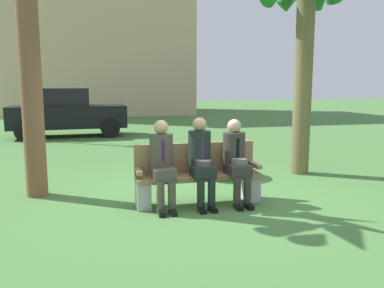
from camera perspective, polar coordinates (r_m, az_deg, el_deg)
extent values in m
plane|color=#457639|center=(6.25, 2.14, -7.86)|extent=(80.00, 80.00, 0.00)
cube|color=#99754C|center=(5.85, 0.94, -4.78)|extent=(1.88, 0.44, 0.07)
cube|color=#99754C|center=(5.98, 0.48, -1.95)|extent=(1.88, 0.06, 0.45)
cube|color=#99754C|center=(5.67, -7.88, -3.91)|extent=(0.08, 0.44, 0.06)
cube|color=#99754C|center=(6.11, 9.12, -3.02)|extent=(0.08, 0.44, 0.06)
cube|color=#BBBBBB|center=(5.76, -7.21, -7.38)|extent=(0.20, 0.37, 0.38)
cube|color=#BBBBBB|center=(6.17, 8.53, -6.33)|extent=(0.20, 0.37, 0.38)
cube|color=#4C473D|center=(5.55, -4.18, -4.32)|extent=(0.32, 0.38, 0.16)
cylinder|color=#4C473D|center=(5.43, -4.64, -7.93)|extent=(0.11, 0.11, 0.45)
cylinder|color=#4C473D|center=(5.46, -2.96, -7.84)|extent=(0.11, 0.11, 0.45)
cube|color=black|center=(5.43, -4.51, -10.03)|extent=(0.09, 0.22, 0.07)
cube|color=black|center=(5.46, -2.83, -9.92)|extent=(0.09, 0.22, 0.07)
cylinder|color=#4C473D|center=(5.68, -4.53, -0.98)|extent=(0.34, 0.34, 0.49)
cube|color=#4C1951|center=(5.51, -4.25, -1.05)|extent=(0.05, 0.01, 0.32)
sphere|color=tan|center=(5.63, -4.57, 2.44)|extent=(0.21, 0.21, 0.21)
cube|color=#1E2823|center=(5.67, 1.58, -4.02)|extent=(0.32, 0.38, 0.16)
cylinder|color=#1E2823|center=(5.55, 1.30, -7.55)|extent=(0.11, 0.11, 0.45)
cylinder|color=#1E2823|center=(5.59, 2.89, -7.44)|extent=(0.11, 0.11, 0.45)
cube|color=black|center=(5.55, 1.45, -9.60)|extent=(0.09, 0.22, 0.07)
cube|color=black|center=(5.59, 3.06, -9.47)|extent=(0.09, 0.22, 0.07)
cylinder|color=#1E2823|center=(5.80, 1.10, -0.62)|extent=(0.34, 0.34, 0.52)
cube|color=#4C1951|center=(5.64, 1.53, -0.68)|extent=(0.05, 0.01, 0.33)
sphere|color=tan|center=(5.75, 1.11, 2.88)|extent=(0.21, 0.21, 0.21)
cylinder|color=#4A4A4A|center=(5.63, 1.66, -2.82)|extent=(0.24, 0.24, 0.09)
cube|color=#38332D|center=(5.84, 6.75, -3.71)|extent=(0.32, 0.38, 0.16)
cylinder|color=#38332D|center=(5.71, 6.61, -7.14)|extent=(0.11, 0.11, 0.45)
cylinder|color=#38332D|center=(5.77, 8.11, -7.01)|extent=(0.11, 0.11, 0.45)
cube|color=black|center=(5.71, 6.79, -9.13)|extent=(0.09, 0.22, 0.07)
cube|color=black|center=(5.77, 8.30, -8.98)|extent=(0.09, 0.22, 0.07)
cylinder|color=#38332D|center=(5.96, 6.16, -0.60)|extent=(0.34, 0.34, 0.48)
cube|color=black|center=(5.81, 6.72, -0.65)|extent=(0.05, 0.01, 0.31)
sphere|color=tan|center=(5.92, 6.21, 2.62)|extent=(0.21, 0.21, 0.21)
cylinder|color=slate|center=(5.80, 6.96, -2.54)|extent=(0.24, 0.24, 0.09)
cylinder|color=brown|center=(6.63, -22.66, 10.49)|extent=(0.33, 0.33, 4.13)
cylinder|color=brown|center=(8.06, 15.93, 8.07)|extent=(0.35, 0.35, 3.49)
ellipsoid|color=#346124|center=(7.61, 4.24, -2.19)|extent=(1.12, 1.03, 0.70)
cube|color=black|center=(14.29, -17.66, 3.86)|extent=(3.97, 1.74, 0.76)
cube|color=black|center=(14.26, -18.39, 6.56)|extent=(1.76, 1.44, 0.60)
cylinder|color=black|center=(15.14, -12.38, 2.86)|extent=(0.65, 0.17, 0.64)
cylinder|color=black|center=(13.59, -11.88, 2.25)|extent=(0.65, 0.17, 0.64)
cylinder|color=black|center=(15.19, -22.70, 2.42)|extent=(0.65, 0.17, 0.64)
cylinder|color=black|center=(13.65, -23.37, 1.76)|extent=(0.65, 0.17, 0.64)
cylinder|color=black|center=(13.32, -21.87, 7.07)|extent=(0.10, 0.10, 3.13)
sphere|color=white|center=(13.40, -22.28, 14.28)|extent=(0.24, 0.24, 0.24)
cube|color=#D0AE8B|center=(26.95, -13.68, 17.43)|extent=(11.14, 7.89, 12.08)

